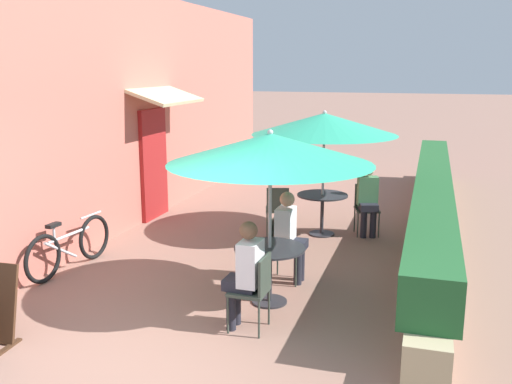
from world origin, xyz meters
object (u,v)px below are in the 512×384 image
(coffee_cup_near, at_px, (257,245))
(patio_umbrella_mid, at_px, (324,124))
(seated_patron_near_left, at_px, (246,271))
(seated_patron_mid_left, at_px, (368,197))
(bicycle_leaning, at_px, (70,246))
(cafe_chair_near_right, at_px, (281,244))
(cafe_chair_near_left, at_px, (255,286))
(patio_umbrella_near, at_px, (270,149))
(patio_table_near, at_px, (270,260))
(patio_table_mid, at_px, (322,204))
(seated_patron_near_right, at_px, (289,233))
(cafe_chair_mid_right, at_px, (278,207))
(cafe_chair_mid_left, at_px, (366,205))

(coffee_cup_near, height_order, patio_umbrella_mid, patio_umbrella_mid)
(seated_patron_near_left, relative_size, seated_patron_mid_left, 1.00)
(patio_umbrella_mid, distance_m, seated_patron_mid_left, 1.47)
(seated_patron_mid_left, bearing_deg, bicycle_leaning, 21.32)
(cafe_chair_near_right, height_order, seated_patron_mid_left, seated_patron_mid_left)
(cafe_chair_near_right, bearing_deg, bicycle_leaning, -78.81)
(coffee_cup_near, bearing_deg, cafe_chair_near_left, -74.77)
(patio_umbrella_near, height_order, bicycle_leaning, patio_umbrella_near)
(patio_table_near, relative_size, patio_umbrella_mid, 0.35)
(bicycle_leaning, bearing_deg, cafe_chair_near_right, 14.88)
(patio_table_mid, bearing_deg, cafe_chair_near_right, -93.21)
(cafe_chair_near_right, height_order, bicycle_leaning, cafe_chair_near_right)
(coffee_cup_near, bearing_deg, seated_patron_near_left, -83.65)
(seated_patron_near_left, bearing_deg, cafe_chair_near_right, 1.51)
(coffee_cup_near, bearing_deg, bicycle_leaning, 173.08)
(seated_patron_near_right, bearing_deg, coffee_cup_near, -10.82)
(seated_patron_near_right, height_order, seated_patron_mid_left, same)
(cafe_chair_mid_right, bearing_deg, seated_patron_mid_left, 1.51)
(patio_umbrella_near, distance_m, cafe_chair_near_left, 1.62)
(seated_patron_near_right, relative_size, seated_patron_mid_left, 1.00)
(cafe_chair_near_right, bearing_deg, cafe_chair_near_left, 5.62)
(seated_patron_near_left, bearing_deg, patio_umbrella_mid, -0.39)
(seated_patron_near_right, height_order, bicycle_leaning, seated_patron_near_right)
(cafe_chair_near_left, xyz_separation_m, coffee_cup_near, (-0.19, 0.69, 0.25))
(patio_table_near, distance_m, patio_umbrella_mid, 3.39)
(patio_umbrella_near, xyz_separation_m, coffee_cup_near, (-0.13, -0.09, -1.17))
(patio_table_mid, bearing_deg, cafe_chair_near_left, -90.27)
(cafe_chair_near_left, relative_size, cafe_chair_mid_right, 1.00)
(coffee_cup_near, distance_m, cafe_chair_mid_right, 2.94)
(cafe_chair_near_left, height_order, seated_patron_near_left, seated_patron_near_left)
(seated_patron_near_right, bearing_deg, cafe_chair_mid_right, -159.24)
(cafe_chair_near_right, distance_m, cafe_chair_mid_right, 2.11)
(seated_patron_mid_left, xyz_separation_m, bicycle_leaning, (-3.89, -3.01, -0.33))
(bicycle_leaning, bearing_deg, patio_umbrella_near, 0.21)
(cafe_chair_near_right, distance_m, seated_patron_near_right, 0.20)
(coffee_cup_near, relative_size, cafe_chair_mid_right, 0.10)
(seated_patron_mid_left, bearing_deg, patio_table_mid, -2.60)
(patio_umbrella_near, xyz_separation_m, seated_patron_near_right, (0.06, 0.78, -1.25))
(cafe_chair_near_left, distance_m, seated_patron_near_right, 1.56)
(cafe_chair_mid_right, bearing_deg, patio_table_near, -93.38)
(cafe_chair_mid_right, bearing_deg, cafe_chair_near_right, -90.06)
(cafe_chair_near_left, relative_size, patio_table_mid, 0.99)
(cafe_chair_mid_left, bearing_deg, patio_table_mid, 5.62)
(cafe_chair_mid_left, bearing_deg, bicycle_leaning, 22.53)
(cafe_chair_mid_left, height_order, cafe_chair_mid_right, same)
(cafe_chair_mid_left, xyz_separation_m, bicycle_leaning, (-3.86, -3.12, -0.16))
(patio_table_near, bearing_deg, bicycle_leaning, 174.99)
(seated_patron_near_right, distance_m, coffee_cup_near, 0.89)
(seated_patron_near_left, xyz_separation_m, seated_patron_near_right, (0.11, 1.55, 0.00))
(cafe_chair_mid_right, bearing_deg, patio_umbrella_mid, 5.62)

